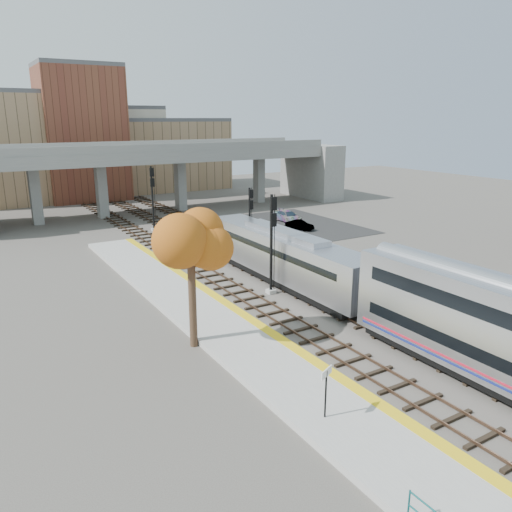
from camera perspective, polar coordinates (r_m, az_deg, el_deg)
ground at (r=31.63m, az=12.29°, el=-8.51°), size 160.00×160.00×0.00m
platform at (r=27.47m, az=0.97°, el=-11.59°), size 4.50×60.00×0.35m
yellow_strip at (r=28.34m, az=4.28°, el=-10.33°), size 0.70×60.00×0.01m
tracks at (r=41.36m, az=1.36°, el=-2.23°), size 10.70×95.00×0.25m
overpass at (r=70.68m, az=-10.28°, el=9.72°), size 54.00×12.00×9.50m
buildings_far at (r=89.99m, az=-17.67°, el=11.78°), size 43.00×21.00×20.60m
parking_lot at (r=60.87m, az=3.90°, el=3.50°), size 14.00×18.00×0.04m
locomotive at (r=38.99m, az=3.21°, el=0.02°), size 3.02×19.05×4.10m
signal_mast_near at (r=36.31m, az=1.81°, el=1.29°), size 0.60×0.64×7.44m
signal_mast_mid at (r=46.91m, az=-0.69°, el=3.73°), size 0.60×0.64×6.45m
signal_mast_far at (r=58.46m, az=-11.72°, el=6.42°), size 0.60×0.64×7.41m
station_sign at (r=21.76m, az=8.02°, el=-14.15°), size 0.84×0.42×2.27m
tree at (r=27.42m, az=-7.50°, el=1.11°), size 3.60×3.60×7.99m
car_a at (r=56.94m, az=1.23°, el=3.30°), size 1.48×3.45×1.16m
car_b at (r=58.42m, az=5.00°, el=3.53°), size 2.48×3.53×1.10m
car_c at (r=63.01m, az=3.65°, el=4.56°), size 1.98×4.66×1.34m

